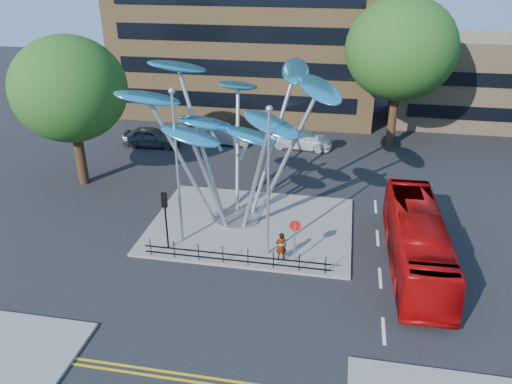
% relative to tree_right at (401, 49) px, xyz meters
% --- Properties ---
extents(ground, '(120.00, 120.00, 0.00)m').
position_rel_tree_right_xyz_m(ground, '(-8.00, -22.00, -8.04)').
color(ground, black).
rests_on(ground, ground).
extents(traffic_island, '(12.00, 9.00, 0.15)m').
position_rel_tree_right_xyz_m(traffic_island, '(-9.00, -16.00, -7.96)').
color(traffic_island, slate).
rests_on(traffic_island, ground).
extents(double_yellow_near, '(40.00, 0.12, 0.01)m').
position_rel_tree_right_xyz_m(double_yellow_near, '(-8.00, -28.00, -8.03)').
color(double_yellow_near, gold).
rests_on(double_yellow_near, ground).
extents(low_building_near, '(15.00, 8.00, 8.00)m').
position_rel_tree_right_xyz_m(low_building_near, '(8.00, 8.00, -4.04)').
color(low_building_near, tan).
rests_on(low_building_near, ground).
extents(tree_right, '(8.80, 8.80, 12.11)m').
position_rel_tree_right_xyz_m(tree_right, '(0.00, 0.00, 0.00)').
color(tree_right, black).
rests_on(tree_right, ground).
extents(tree_left, '(7.60, 7.60, 10.32)m').
position_rel_tree_right_xyz_m(tree_left, '(-22.00, -12.00, -1.24)').
color(tree_left, black).
rests_on(tree_left, ground).
extents(leaf_sculpture, '(12.72, 9.54, 9.51)m').
position_rel_tree_right_xyz_m(leaf_sculpture, '(-10.07, -15.32, -1.16)').
color(leaf_sculpture, '#9EA0A5').
rests_on(leaf_sculpture, traffic_island).
extents(street_lamp_left, '(0.36, 0.36, 8.80)m').
position_rel_tree_right_xyz_m(street_lamp_left, '(-12.50, -18.50, -2.68)').
color(street_lamp_left, '#9EA0A5').
rests_on(street_lamp_left, traffic_island).
extents(street_lamp_right, '(0.36, 0.36, 8.30)m').
position_rel_tree_right_xyz_m(street_lamp_right, '(-7.50, -19.00, -2.94)').
color(street_lamp_right, '#9EA0A5').
rests_on(street_lamp_right, traffic_island).
extents(traffic_light_island, '(0.28, 0.18, 3.42)m').
position_rel_tree_right_xyz_m(traffic_light_island, '(-13.00, -19.50, -5.42)').
color(traffic_light_island, black).
rests_on(traffic_light_island, traffic_island).
extents(no_entry_sign_island, '(0.60, 0.10, 2.45)m').
position_rel_tree_right_xyz_m(no_entry_sign_island, '(-6.00, -19.48, -6.22)').
color(no_entry_sign_island, '#9EA0A5').
rests_on(no_entry_sign_island, traffic_island).
extents(pedestrian_railing_front, '(10.00, 0.06, 1.00)m').
position_rel_tree_right_xyz_m(pedestrian_railing_front, '(-9.00, -20.30, -7.48)').
color(pedestrian_railing_front, black).
rests_on(pedestrian_railing_front, traffic_island).
extents(red_bus, '(2.77, 10.74, 2.97)m').
position_rel_tree_right_xyz_m(red_bus, '(0.25, -18.46, -6.55)').
color(red_bus, '#A60708').
rests_on(red_bus, ground).
extents(pedestrian, '(0.69, 0.56, 1.66)m').
position_rel_tree_right_xyz_m(pedestrian, '(-6.70, -19.50, -7.06)').
color(pedestrian, gray).
rests_on(pedestrian, traffic_island).
extents(parked_car_left, '(4.97, 2.27, 1.65)m').
position_rel_tree_right_xyz_m(parked_car_left, '(-19.97, -4.00, -7.21)').
color(parked_car_left, '#43454C').
rests_on(parked_car_left, ground).
extents(parked_car_mid, '(4.67, 1.90, 1.51)m').
position_rel_tree_right_xyz_m(parked_car_mid, '(-14.11, -2.29, -7.28)').
color(parked_car_mid, '#989C9F').
rests_on(parked_car_mid, ground).
extents(parked_car_right, '(5.57, 2.52, 1.58)m').
position_rel_tree_right_xyz_m(parked_car_right, '(-7.53, -2.01, -7.25)').
color(parked_car_right, white).
rests_on(parked_car_right, ground).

